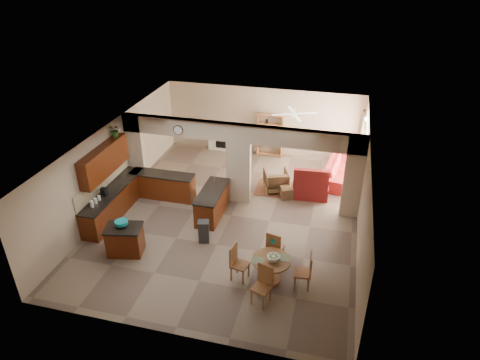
% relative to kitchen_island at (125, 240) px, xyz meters
% --- Properties ---
extents(floor, '(10.00, 10.00, 0.00)m').
position_rel_kitchen_island_xyz_m(floor, '(2.41, 2.56, -0.43)').
color(floor, '#796753').
rests_on(floor, ground).
extents(ceiling, '(10.00, 10.00, 0.00)m').
position_rel_kitchen_island_xyz_m(ceiling, '(2.41, 2.56, 2.37)').
color(ceiling, white).
rests_on(ceiling, wall_back).
extents(wall_back, '(8.00, 0.00, 8.00)m').
position_rel_kitchen_island_xyz_m(wall_back, '(2.41, 7.56, 0.97)').
color(wall_back, tan).
rests_on(wall_back, floor).
extents(wall_front, '(8.00, 0.00, 8.00)m').
position_rel_kitchen_island_xyz_m(wall_front, '(2.41, -2.44, 0.97)').
color(wall_front, tan).
rests_on(wall_front, floor).
extents(wall_left, '(0.00, 10.00, 10.00)m').
position_rel_kitchen_island_xyz_m(wall_left, '(-1.59, 2.56, 0.97)').
color(wall_left, tan).
rests_on(wall_left, floor).
extents(wall_right, '(0.00, 10.00, 10.00)m').
position_rel_kitchen_island_xyz_m(wall_right, '(6.41, 2.56, 0.97)').
color(wall_right, tan).
rests_on(wall_right, floor).
extents(partition_left_pier, '(0.60, 0.25, 2.80)m').
position_rel_kitchen_island_xyz_m(partition_left_pier, '(-1.29, 3.56, 0.97)').
color(partition_left_pier, tan).
rests_on(partition_left_pier, floor).
extents(partition_center_pier, '(0.80, 0.25, 2.20)m').
position_rel_kitchen_island_xyz_m(partition_center_pier, '(2.41, 3.56, 0.67)').
color(partition_center_pier, tan).
rests_on(partition_center_pier, floor).
extents(partition_right_pier, '(0.60, 0.25, 2.80)m').
position_rel_kitchen_island_xyz_m(partition_right_pier, '(6.11, 3.56, 0.97)').
color(partition_right_pier, tan).
rests_on(partition_right_pier, floor).
extents(partition_header, '(8.00, 0.25, 0.60)m').
position_rel_kitchen_island_xyz_m(partition_header, '(2.41, 3.56, 2.07)').
color(partition_header, tan).
rests_on(partition_header, partition_center_pier).
extents(kitchen_counter, '(2.52, 3.29, 1.48)m').
position_rel_kitchen_island_xyz_m(kitchen_counter, '(-0.85, 2.31, 0.03)').
color(kitchen_counter, '#3D1207').
rests_on(kitchen_counter, floor).
extents(upper_cabinets, '(0.35, 2.40, 0.90)m').
position_rel_kitchen_island_xyz_m(upper_cabinets, '(-1.41, 1.76, 1.49)').
color(upper_cabinets, '#3D1207').
rests_on(upper_cabinets, wall_left).
extents(peninsula, '(0.70, 1.85, 0.91)m').
position_rel_kitchen_island_xyz_m(peninsula, '(1.81, 2.45, 0.02)').
color(peninsula, '#3D1207').
rests_on(peninsula, floor).
extents(wall_clock, '(0.34, 0.03, 0.34)m').
position_rel_kitchen_island_xyz_m(wall_clock, '(0.41, 3.41, 2.02)').
color(wall_clock, '#52361B').
rests_on(wall_clock, partition_header).
extents(rug, '(1.60, 1.30, 0.01)m').
position_rel_kitchen_island_xyz_m(rug, '(3.61, 4.66, -0.43)').
color(rug, brown).
rests_on(rug, floor).
extents(fireplace, '(1.60, 0.35, 1.20)m').
position_rel_kitchen_island_xyz_m(fireplace, '(0.81, 7.39, 0.18)').
color(fireplace, white).
rests_on(fireplace, floor).
extents(shelving_unit, '(1.00, 0.32, 1.80)m').
position_rel_kitchen_island_xyz_m(shelving_unit, '(2.76, 7.38, 0.47)').
color(shelving_unit, '#996434').
rests_on(shelving_unit, floor).
extents(window_a, '(0.02, 0.90, 1.90)m').
position_rel_kitchen_island_xyz_m(window_a, '(6.38, 4.86, 0.77)').
color(window_a, white).
rests_on(window_a, wall_right).
extents(window_b, '(0.02, 0.90, 1.90)m').
position_rel_kitchen_island_xyz_m(window_b, '(6.38, 6.56, 0.77)').
color(window_b, white).
rests_on(window_b, wall_right).
extents(glazed_door, '(0.02, 0.70, 2.10)m').
position_rel_kitchen_island_xyz_m(glazed_door, '(6.38, 5.71, 0.62)').
color(glazed_door, white).
rests_on(glazed_door, wall_right).
extents(drape_a_left, '(0.10, 0.28, 2.30)m').
position_rel_kitchen_island_xyz_m(drape_a_left, '(6.34, 4.26, 0.77)').
color(drape_a_left, '#381716').
rests_on(drape_a_left, wall_right).
extents(drape_a_right, '(0.10, 0.28, 2.30)m').
position_rel_kitchen_island_xyz_m(drape_a_right, '(6.34, 5.46, 0.77)').
color(drape_a_right, '#381716').
rests_on(drape_a_right, wall_right).
extents(drape_b_left, '(0.10, 0.28, 2.30)m').
position_rel_kitchen_island_xyz_m(drape_b_left, '(6.34, 5.96, 0.77)').
color(drape_b_left, '#381716').
rests_on(drape_b_left, wall_right).
extents(drape_b_right, '(0.10, 0.28, 2.30)m').
position_rel_kitchen_island_xyz_m(drape_b_right, '(6.34, 7.16, 0.77)').
color(drape_b_right, '#381716').
rests_on(drape_b_right, wall_right).
extents(ceiling_fan, '(1.00, 1.00, 0.10)m').
position_rel_kitchen_island_xyz_m(ceiling_fan, '(3.91, 5.56, 2.13)').
color(ceiling_fan, white).
rests_on(ceiling_fan, ceiling).
extents(kitchen_island, '(1.12, 0.90, 0.86)m').
position_rel_kitchen_island_xyz_m(kitchen_island, '(0.00, 0.00, 0.00)').
color(kitchen_island, '#3D1207').
rests_on(kitchen_island, floor).
extents(teal_bowl, '(0.36, 0.36, 0.17)m').
position_rel_kitchen_island_xyz_m(teal_bowl, '(-0.06, 0.05, 0.51)').
color(teal_bowl, teal).
rests_on(teal_bowl, kitchen_island).
extents(trash_can, '(0.36, 0.32, 0.64)m').
position_rel_kitchen_island_xyz_m(trash_can, '(1.99, 1.04, -0.11)').
color(trash_can, '#292A2C').
rests_on(trash_can, floor).
extents(dining_table, '(1.02, 1.02, 0.69)m').
position_rel_kitchen_island_xyz_m(dining_table, '(4.22, -0.14, 0.04)').
color(dining_table, '#996434').
rests_on(dining_table, floor).
extents(fruit_bowl, '(0.32, 0.32, 0.17)m').
position_rel_kitchen_island_xyz_m(fruit_bowl, '(4.27, -0.19, 0.35)').
color(fruit_bowl, '#70A824').
rests_on(fruit_bowl, dining_table).
extents(sofa, '(2.63, 1.30, 0.74)m').
position_rel_kitchen_island_xyz_m(sofa, '(5.71, 5.93, -0.07)').
color(sofa, maroon).
rests_on(sofa, floor).
extents(chaise, '(1.25, 1.05, 0.47)m').
position_rel_kitchen_island_xyz_m(chaise, '(4.77, 4.53, -0.20)').
color(chaise, maroon).
rests_on(chaise, floor).
extents(armchair, '(1.07, 1.08, 0.77)m').
position_rel_kitchen_island_xyz_m(armchair, '(3.52, 4.58, -0.05)').
color(armchair, maroon).
rests_on(armchair, floor).
extents(ottoman, '(0.71, 0.71, 0.40)m').
position_rel_kitchen_island_xyz_m(ottoman, '(4.02, 4.21, -0.24)').
color(ottoman, maroon).
rests_on(ottoman, floor).
extents(plant, '(0.44, 0.41, 0.40)m').
position_rel_kitchen_island_xyz_m(plant, '(-1.41, 2.63, 2.14)').
color(plant, '#1D4913').
rests_on(plant, upper_cabinets).
extents(chair_north, '(0.49, 0.49, 1.02)m').
position_rel_kitchen_island_xyz_m(chair_north, '(4.17, 0.57, 0.12)').
color(chair_north, '#996434').
rests_on(chair_north, floor).
extents(chair_east, '(0.46, 0.46, 1.02)m').
position_rel_kitchen_island_xyz_m(chair_east, '(5.12, -0.17, 0.12)').
color(chair_east, '#996434').
rests_on(chair_east, floor).
extents(chair_south, '(0.53, 0.53, 1.02)m').
position_rel_kitchen_island_xyz_m(chair_south, '(4.16, -0.90, 0.12)').
color(chair_south, '#996434').
rests_on(chair_south, floor).
extents(chair_west, '(0.49, 0.49, 1.02)m').
position_rel_kitchen_island_xyz_m(chair_west, '(3.34, -0.26, 0.12)').
color(chair_west, '#996434').
rests_on(chair_west, floor).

